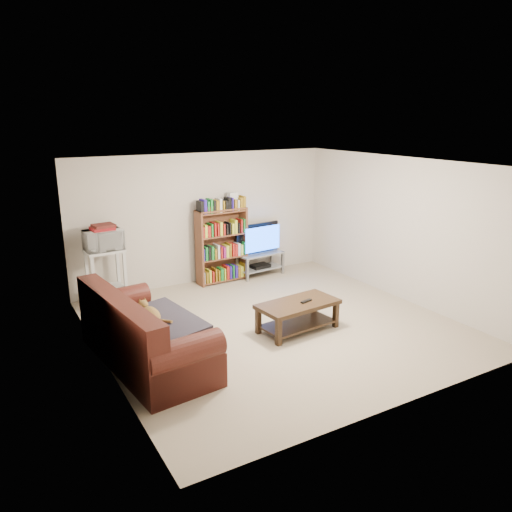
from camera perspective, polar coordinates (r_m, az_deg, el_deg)
floor at (r=7.58m, az=2.18°, el=-7.91°), size 5.00×5.00×0.00m
ceiling at (r=6.97m, az=2.39°, el=10.47°), size 5.00×5.00×0.00m
wall_back at (r=9.34m, az=-5.90°, el=4.32°), size 5.00×0.00×5.00m
wall_front at (r=5.33m, az=16.72°, el=-5.16°), size 5.00×0.00×5.00m
wall_left at (r=6.27m, az=-17.49°, el=-2.08°), size 0.00×5.00×5.00m
wall_right at (r=8.73m, az=16.35°, el=2.95°), size 0.00×5.00×5.00m
sofa at (r=6.50m, az=-13.04°, el=-9.32°), size 1.21×2.32×0.95m
blanket at (r=6.35m, az=-11.05°, el=-7.61°), size 1.06×1.26×0.19m
cat at (r=6.50m, az=-11.85°, el=-6.53°), size 0.31×0.63×0.18m
coffee_table at (r=7.33m, az=4.80°, el=-6.25°), size 1.25×0.71×0.43m
remote at (r=7.30m, az=5.75°, el=-5.15°), size 0.20×0.10×0.02m
tv_stand at (r=9.76m, az=0.46°, el=-0.46°), size 0.95×0.50×0.46m
television at (r=9.65m, az=0.47°, el=1.99°), size 0.99×0.23×0.57m
dvd_player at (r=9.80m, az=0.46°, el=-1.14°), size 0.39×0.29×0.06m
bookshelf at (r=9.32m, az=-3.93°, el=1.31°), size 0.98×0.34×1.40m
shelf_clutter at (r=9.21m, az=-3.53°, el=6.12°), size 0.71×0.24×0.28m
microwave_stand at (r=8.51m, az=-16.79°, el=-1.53°), size 0.62×0.47×0.95m
microwave at (r=8.38m, az=-17.06°, el=1.77°), size 0.61×0.44×0.32m
game_boxes at (r=8.34m, az=-17.16°, el=3.02°), size 0.37×0.33×0.05m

